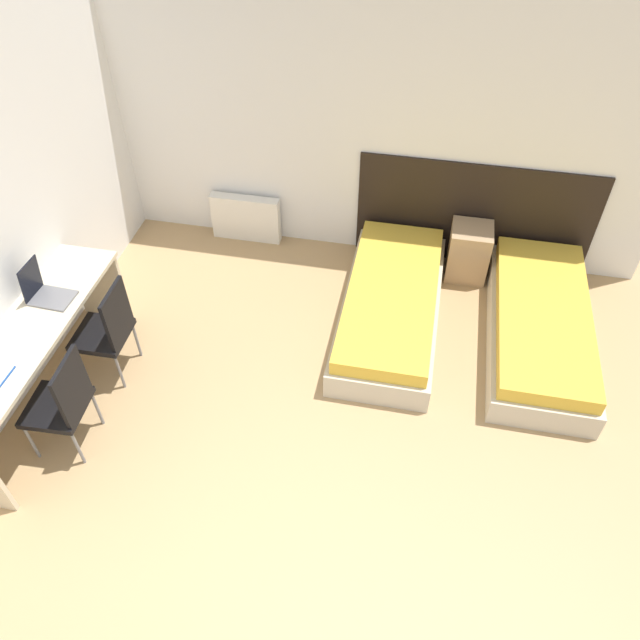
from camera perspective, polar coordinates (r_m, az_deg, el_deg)
name	(u,v)px	position (r m, az deg, el deg)	size (l,w,h in m)	color
ground_plane	(255,609)	(4.42, -5.98, -24.80)	(20.00, 20.00, 0.00)	tan
wall_back	(358,127)	(6.03, 3.46, 17.22)	(5.71, 0.05, 2.70)	white
wall_left	(7,219)	(5.34, -26.68, 8.25)	(0.05, 4.86, 2.70)	white
headboard_panel	(474,215)	(6.38, 13.90, 9.29)	(2.30, 0.03, 1.11)	black
bed_near_window	(391,305)	(5.77, 6.49, 1.35)	(0.87, 2.04, 0.39)	beige
bed_near_door	(540,326)	(5.88, 19.46, -0.48)	(0.87, 2.04, 0.39)	beige
nightstand	(469,252)	(6.36, 13.42, 6.10)	(0.39, 0.39, 0.56)	tan
radiator	(246,218)	(6.73, -6.78, 9.24)	(0.73, 0.12, 0.51)	silver
desk	(34,346)	(5.29, -24.68, -2.21)	(0.52, 2.05, 0.78)	beige
chair_near_laptop	(107,328)	(5.37, -18.86, -0.74)	(0.44, 0.44, 0.93)	black
chair_near_notebook	(62,401)	(4.96, -22.49, -6.86)	(0.45, 0.45, 0.93)	black
laptop	(45,292)	(5.35, -23.84, 2.39)	(0.33, 0.26, 0.34)	slate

